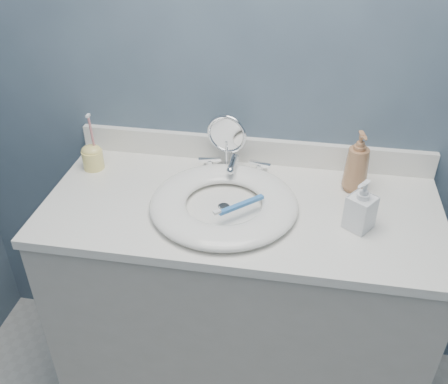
% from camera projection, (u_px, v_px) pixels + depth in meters
% --- Properties ---
extents(back_wall, '(2.20, 0.02, 2.40)m').
position_uv_depth(back_wall, '(256.00, 73.00, 1.58)').
color(back_wall, '#435364').
rests_on(back_wall, ground).
extents(vanity_cabinet, '(1.20, 0.55, 0.85)m').
position_uv_depth(vanity_cabinet, '(239.00, 307.00, 1.79)').
color(vanity_cabinet, '#BDB6AD').
rests_on(vanity_cabinet, ground).
extents(countertop, '(1.22, 0.57, 0.03)m').
position_uv_depth(countertop, '(241.00, 208.00, 1.55)').
color(countertop, white).
rests_on(countertop, vanity_cabinet).
extents(backsplash, '(1.22, 0.02, 0.09)m').
position_uv_depth(backsplash, '(252.00, 150.00, 1.73)').
color(backsplash, white).
rests_on(backsplash, countertop).
extents(basin, '(0.45, 0.45, 0.04)m').
position_uv_depth(basin, '(224.00, 203.00, 1.51)').
color(basin, white).
rests_on(basin, countertop).
extents(drain, '(0.04, 0.04, 0.01)m').
position_uv_depth(drain, '(224.00, 207.00, 1.52)').
color(drain, silver).
rests_on(drain, countertop).
extents(faucet, '(0.25, 0.13, 0.07)m').
position_uv_depth(faucet, '(234.00, 168.00, 1.66)').
color(faucet, silver).
rests_on(faucet, countertop).
extents(makeup_mirror, '(0.14, 0.08, 0.20)m').
position_uv_depth(makeup_mirror, '(227.00, 140.00, 1.65)').
color(makeup_mirror, silver).
rests_on(makeup_mirror, countertop).
extents(soap_bottle_amber, '(0.09, 0.09, 0.20)m').
position_uv_depth(soap_bottle_amber, '(357.00, 162.00, 1.55)').
color(soap_bottle_amber, '#A4714A').
rests_on(soap_bottle_amber, countertop).
extents(soap_bottle_clear, '(0.10, 0.10, 0.16)m').
position_uv_depth(soap_bottle_clear, '(362.00, 205.00, 1.40)').
color(soap_bottle_clear, white).
rests_on(soap_bottle_clear, countertop).
extents(toothbrush_holder, '(0.07, 0.07, 0.20)m').
position_uv_depth(toothbrush_holder, '(92.00, 156.00, 1.69)').
color(toothbrush_holder, '#FDE87E').
rests_on(toothbrush_holder, countertop).
extents(toothbrush_lying, '(0.14, 0.13, 0.02)m').
position_uv_depth(toothbrush_lying, '(239.00, 205.00, 1.46)').
color(toothbrush_lying, '#3677C2').
rests_on(toothbrush_lying, basin).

